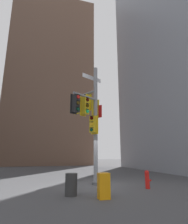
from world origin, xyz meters
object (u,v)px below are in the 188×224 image
signal_pole_assembly (88,112)px  newspaper_box (104,186)px  trash_bin (71,184)px  fire_hydrant (147,179)px

signal_pole_assembly → newspaper_box: size_ratio=7.53×
newspaper_box → trash_bin: (-1.16, 0.88, -0.04)m
newspaper_box → trash_bin: size_ratio=1.08×
fire_hydrant → trash_bin: size_ratio=1.00×
newspaper_box → trash_bin: 1.45m
trash_bin → fire_hydrant: bearing=8.5°
signal_pole_assembly → newspaper_box: (-0.20, -3.61, -3.82)m
signal_pole_assembly → newspaper_box: bearing=-93.1°
signal_pole_assembly → fire_hydrant: 5.13m
signal_pole_assembly → fire_hydrant: size_ratio=8.14×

